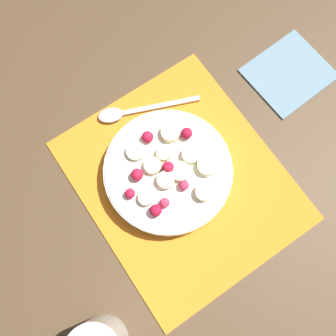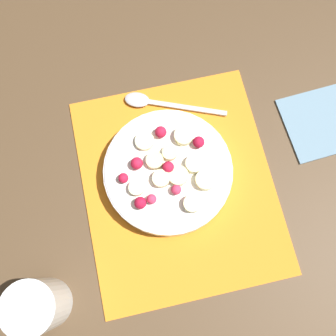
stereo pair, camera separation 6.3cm
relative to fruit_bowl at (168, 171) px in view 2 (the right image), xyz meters
name	(u,v)px [view 2 (the right image)]	position (x,y,z in m)	size (l,w,h in m)	color
ground_plane	(178,185)	(-0.02, -0.01, -0.03)	(3.00, 3.00, 0.00)	#4C3823
placemat	(178,184)	(-0.02, -0.01, -0.02)	(0.39, 0.33, 0.01)	orange
fruit_bowl	(168,171)	(0.00, 0.00, 0.00)	(0.22, 0.22, 0.05)	white
spoon	(153,102)	(0.14, 0.00, -0.02)	(0.09, 0.19, 0.01)	#B2B2B7
drinking_glass	(38,306)	(-0.17, 0.24, 0.02)	(0.08, 0.08, 0.10)	white
napkin	(325,121)	(0.04, -0.31, -0.02)	(0.14, 0.16, 0.01)	slate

